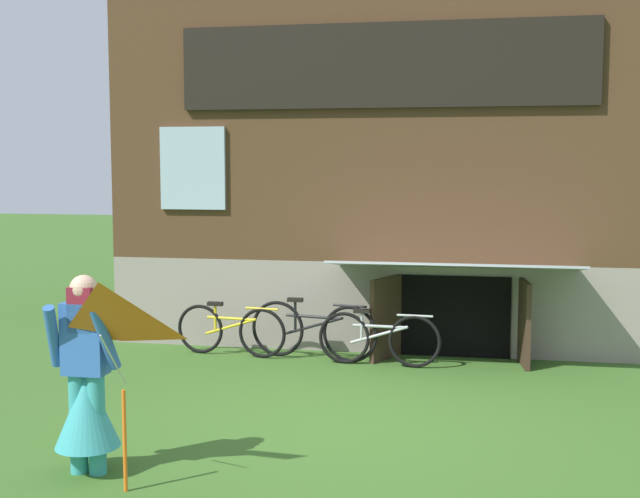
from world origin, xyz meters
The scene contains 7 objects.
ground_plane centered at (0.00, 0.00, 0.00)m, with size 60.00×60.00×0.00m, color #386023.
log_house centered at (0.00, 5.71, 2.63)m, with size 7.48×6.54×5.26m.
person centered at (-1.83, -1.72, 0.68)m, with size 0.61×0.52×1.61m.
kite centered at (-1.47, -2.18, 1.28)m, with size 0.74×0.68×1.56m.
bicycle_silver centered at (0.03, 2.32, 0.34)m, with size 1.53×0.14×0.70m.
bicycle_black centered at (-0.83, 2.50, 0.38)m, with size 1.69×0.34×0.78m.
bicycle_yellow centered at (-1.92, 2.51, 0.34)m, with size 1.51×0.23×0.69m.
Camera 1 is at (1.24, -7.82, 2.49)m, focal length 47.32 mm.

